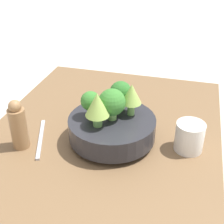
{
  "coord_description": "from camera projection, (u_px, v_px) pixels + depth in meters",
  "views": [
    {
      "loc": [
        0.68,
        0.21,
        0.53
      ],
      "look_at": [
        0.02,
        0.03,
        0.12
      ],
      "focal_mm": 50.0,
      "sensor_mm": 36.0,
      "label": 1
    }
  ],
  "objects": [
    {
      "name": "bowl",
      "position": [
        112.0,
        128.0,
        0.82
      ],
      "size": [
        0.23,
        0.23,
        0.07
      ],
      "color": "#28282D",
      "rests_on": "table"
    },
    {
      "name": "table",
      "position": [
        103.0,
        138.0,
        0.88
      ],
      "size": [
        0.83,
        0.64,
        0.03
      ],
      "color": "brown",
      "rests_on": "ground_plane"
    },
    {
      "name": "ground_plane",
      "position": [
        103.0,
        143.0,
        0.88
      ],
      "size": [
        6.0,
        6.0,
        0.0
      ],
      "primitive_type": "plane",
      "color": "beige"
    },
    {
      "name": "broccoli_floret_front",
      "position": [
        91.0,
        102.0,
        0.79
      ],
      "size": [
        0.05,
        0.05,
        0.07
      ],
      "color": "#7AB256",
      "rests_on": "bowl"
    },
    {
      "name": "romanesco_piece_near",
      "position": [
        97.0,
        106.0,
        0.75
      ],
      "size": [
        0.06,
        0.06,
        0.09
      ],
      "color": "#609347",
      "rests_on": "bowl"
    },
    {
      "name": "fork",
      "position": [
        41.0,
        139.0,
        0.84
      ],
      "size": [
        0.17,
        0.07,
        0.01
      ],
      "color": "#B2B2B7",
      "rests_on": "table"
    },
    {
      "name": "romanesco_piece_far",
      "position": [
        132.0,
        95.0,
        0.79
      ],
      "size": [
        0.05,
        0.05,
        0.09
      ],
      "color": "#7AB256",
      "rests_on": "bowl"
    },
    {
      "name": "broccoli_floret_left",
      "position": [
        121.0,
        93.0,
        0.83
      ],
      "size": [
        0.06,
        0.06,
        0.08
      ],
      "color": "#6BA34C",
      "rests_on": "bowl"
    },
    {
      "name": "cup",
      "position": [
        189.0,
        137.0,
        0.79
      ],
      "size": [
        0.07,
        0.07,
        0.08
      ],
      "color": "silver",
      "rests_on": "table"
    },
    {
      "name": "pepper_mill",
      "position": [
        18.0,
        125.0,
        0.79
      ],
      "size": [
        0.04,
        0.04,
        0.14
      ],
      "color": "#997047",
      "rests_on": "table"
    },
    {
      "name": "broccoli_floret_center",
      "position": [
        112.0,
        103.0,
        0.78
      ],
      "size": [
        0.07,
        0.07,
        0.08
      ],
      "color": "#7AB256",
      "rests_on": "bowl"
    }
  ]
}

